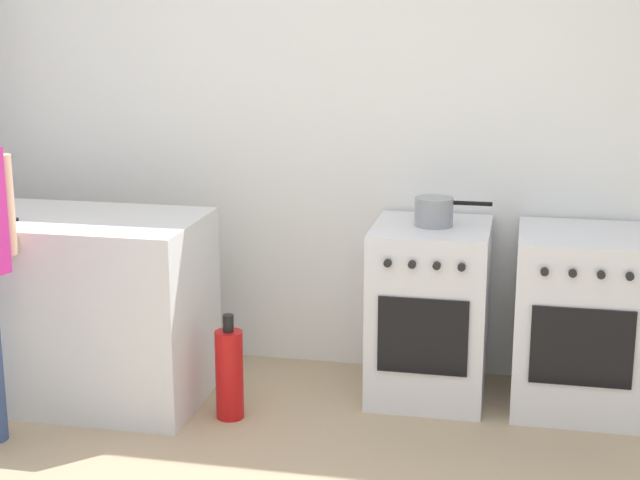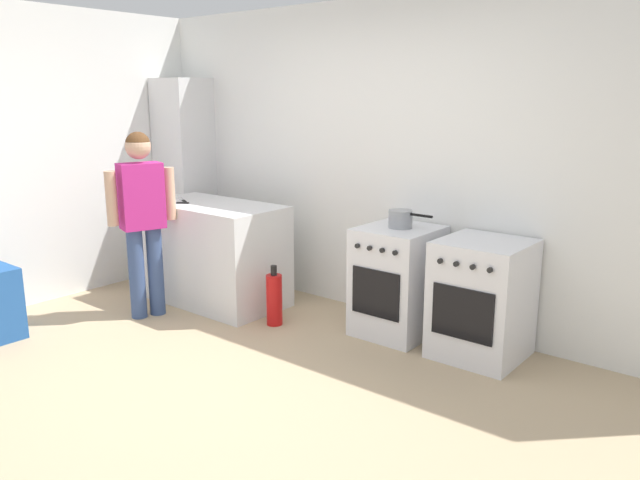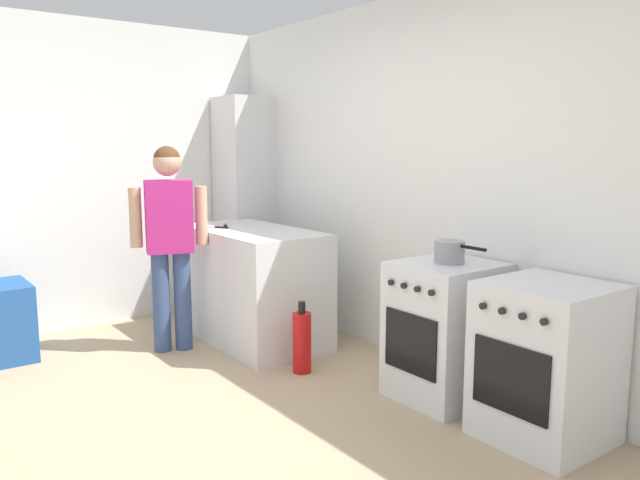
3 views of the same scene
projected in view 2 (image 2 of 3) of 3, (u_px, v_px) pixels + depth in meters
The scene contains 12 objects.
ground_plane at pixel (216, 391), 3.97m from camera, with size 8.00×8.00×0.00m, color tan.
back_wall at pixel (389, 162), 5.15m from camera, with size 6.00×0.10×2.60m, color white.
side_wall_left at pixel (49, 156), 5.57m from camera, with size 0.10×3.10×2.60m, color white.
counter_unit at pixel (214, 253), 5.60m from camera, with size 1.30×0.70×0.90m, color silver.
oven_left at pixel (397, 281), 4.85m from camera, with size 0.55×0.62×0.85m.
oven_right at pixel (482, 299), 4.42m from camera, with size 0.60×0.62×0.85m.
pot at pixel (401, 219), 4.73m from camera, with size 0.36×0.18×0.14m.
knife_chef at pixel (183, 200), 5.67m from camera, with size 0.29×0.18×0.01m.
knife_utility at pixel (176, 203), 5.51m from camera, with size 0.22×0.17×0.01m.
person at pixel (142, 210), 5.12m from camera, with size 0.30×0.55×1.55m.
fire_extinguisher at pixel (274, 299), 5.07m from camera, with size 0.13×0.13×0.50m.
larder_cabinet at pixel (185, 178), 6.42m from camera, with size 0.48×0.44×2.00m, color silver.
Camera 2 is at (2.81, -2.41, 1.84)m, focal length 35.00 mm.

